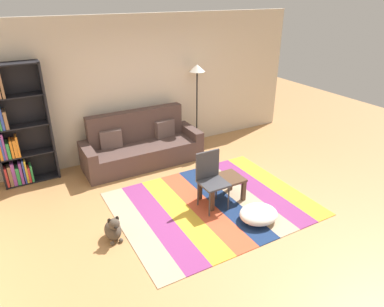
{
  "coord_description": "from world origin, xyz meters",
  "views": [
    {
      "loc": [
        -2.5,
        -3.79,
        3.08
      ],
      "look_at": [
        0.01,
        0.69,
        0.65
      ],
      "focal_mm": 32.43,
      "sensor_mm": 36.0,
      "label": 1
    }
  ],
  "objects_px": {
    "bookshelf": "(14,131)",
    "tv_remote": "(220,179)",
    "coffee_table": "(222,183)",
    "folding_chair": "(211,175)",
    "dog": "(113,229)",
    "standing_lamp": "(197,79)",
    "pouf": "(259,214)",
    "couch": "(141,146)"
  },
  "relations": [
    {
      "from": "coffee_table",
      "to": "folding_chair",
      "type": "relative_size",
      "value": 0.75
    },
    {
      "from": "coffee_table",
      "to": "standing_lamp",
      "type": "height_order",
      "value": "standing_lamp"
    },
    {
      "from": "standing_lamp",
      "to": "coffee_table",
      "type": "bearing_deg",
      "value": -109.78
    },
    {
      "from": "coffee_table",
      "to": "pouf",
      "type": "relative_size",
      "value": 1.17
    },
    {
      "from": "bookshelf",
      "to": "dog",
      "type": "bearing_deg",
      "value": -68.97
    },
    {
      "from": "bookshelf",
      "to": "tv_remote",
      "type": "xyz_separation_m",
      "value": [
        2.65,
        -2.18,
        -0.56
      ]
    },
    {
      "from": "couch",
      "to": "folding_chair",
      "type": "relative_size",
      "value": 2.51
    },
    {
      "from": "couch",
      "to": "folding_chair",
      "type": "xyz_separation_m",
      "value": [
        0.36,
        -1.94,
        0.2
      ]
    },
    {
      "from": "standing_lamp",
      "to": "pouf",
      "type": "bearing_deg",
      "value": -101.91
    },
    {
      "from": "coffee_table",
      "to": "tv_remote",
      "type": "height_order",
      "value": "tv_remote"
    },
    {
      "from": "bookshelf",
      "to": "tv_remote",
      "type": "distance_m",
      "value": 3.48
    },
    {
      "from": "pouf",
      "to": "standing_lamp",
      "type": "xyz_separation_m",
      "value": [
        0.6,
        2.85,
        1.34
      ]
    },
    {
      "from": "couch",
      "to": "bookshelf",
      "type": "relative_size",
      "value": 1.09
    },
    {
      "from": "pouf",
      "to": "coffee_table",
      "type": "bearing_deg",
      "value": 102.35
    },
    {
      "from": "couch",
      "to": "standing_lamp",
      "type": "height_order",
      "value": "standing_lamp"
    },
    {
      "from": "couch",
      "to": "dog",
      "type": "distance_m",
      "value": 2.34
    },
    {
      "from": "couch",
      "to": "coffee_table",
      "type": "bearing_deg",
      "value": -72.45
    },
    {
      "from": "tv_remote",
      "to": "dog",
      "type": "bearing_deg",
      "value": -146.54
    },
    {
      "from": "coffee_table",
      "to": "dog",
      "type": "distance_m",
      "value": 1.83
    },
    {
      "from": "coffee_table",
      "to": "bookshelf",
      "type": "bearing_deg",
      "value": 141.01
    },
    {
      "from": "standing_lamp",
      "to": "tv_remote",
      "type": "distance_m",
      "value": 2.5
    },
    {
      "from": "couch",
      "to": "bookshelf",
      "type": "height_order",
      "value": "bookshelf"
    },
    {
      "from": "coffee_table",
      "to": "pouf",
      "type": "distance_m",
      "value": 0.77
    },
    {
      "from": "coffee_table",
      "to": "tv_remote",
      "type": "bearing_deg",
      "value": 178.04
    },
    {
      "from": "couch",
      "to": "tv_remote",
      "type": "distance_m",
      "value": 1.98
    },
    {
      "from": "coffee_table",
      "to": "folding_chair",
      "type": "bearing_deg",
      "value": -170.72
    },
    {
      "from": "bookshelf",
      "to": "dog",
      "type": "xyz_separation_m",
      "value": [
        0.88,
        -2.28,
        -0.8
      ]
    },
    {
      "from": "tv_remote",
      "to": "folding_chair",
      "type": "distance_m",
      "value": 0.25
    },
    {
      "from": "dog",
      "to": "folding_chair",
      "type": "relative_size",
      "value": 0.44
    },
    {
      "from": "bookshelf",
      "to": "coffee_table",
      "type": "height_order",
      "value": "bookshelf"
    },
    {
      "from": "folding_chair",
      "to": "standing_lamp",
      "type": "bearing_deg",
      "value": 104.26
    },
    {
      "from": "tv_remote",
      "to": "bookshelf",
      "type": "bearing_deg",
      "value": 170.83
    },
    {
      "from": "dog",
      "to": "tv_remote",
      "type": "xyz_separation_m",
      "value": [
        1.77,
        0.1,
        0.24
      ]
    },
    {
      "from": "standing_lamp",
      "to": "tv_remote",
      "type": "bearing_deg",
      "value": -110.82
    },
    {
      "from": "pouf",
      "to": "tv_remote",
      "type": "xyz_separation_m",
      "value": [
        -0.2,
        0.73,
        0.28
      ]
    },
    {
      "from": "bookshelf",
      "to": "coffee_table",
      "type": "relative_size",
      "value": 3.06
    },
    {
      "from": "coffee_table",
      "to": "folding_chair",
      "type": "xyz_separation_m",
      "value": [
        -0.24,
        -0.04,
        0.23
      ]
    },
    {
      "from": "bookshelf",
      "to": "dog",
      "type": "relative_size",
      "value": 5.2
    },
    {
      "from": "pouf",
      "to": "couch",
      "type": "bearing_deg",
      "value": 106.13
    },
    {
      "from": "bookshelf",
      "to": "dog",
      "type": "distance_m",
      "value": 2.57
    },
    {
      "from": "standing_lamp",
      "to": "bookshelf",
      "type": "bearing_deg",
      "value": 178.96
    },
    {
      "from": "folding_chair",
      "to": "tv_remote",
      "type": "bearing_deg",
      "value": 50.85
    }
  ]
}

